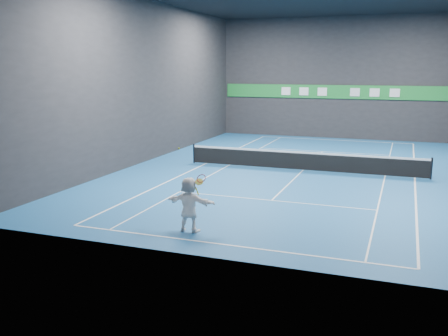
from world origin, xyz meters
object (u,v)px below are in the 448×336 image
(tennis_ball, at_px, (179,148))
(tennis_racket, at_px, (200,181))
(player, at_px, (189,204))
(tennis_net, at_px, (303,160))

(tennis_ball, relative_size, tennis_racket, 0.08)
(tennis_ball, bearing_deg, tennis_racket, -1.57)
(tennis_racket, bearing_deg, tennis_ball, 178.43)
(tennis_ball, bearing_deg, player, -10.68)
(player, relative_size, tennis_racket, 2.45)
(player, distance_m, tennis_ball, 1.86)
(tennis_net, xyz_separation_m, tennis_racket, (-1.16, -11.05, 1.19))
(tennis_ball, height_order, tennis_net, tennis_ball)
(player, height_order, tennis_ball, tennis_ball)
(tennis_ball, distance_m, tennis_racket, 1.25)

